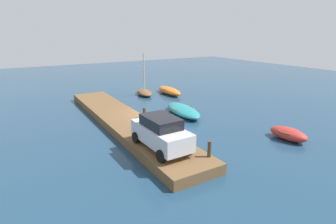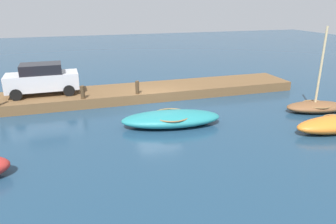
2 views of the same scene
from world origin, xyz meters
TOP-DOWN VIEW (x-y plane):
  - ground_plane at (0.00, 0.00)m, footprint 84.00×84.00m
  - dock_platform at (0.00, -2.00)m, footprint 19.26×3.07m
  - dinghy_red at (8.34, 6.10)m, footprint 2.60×1.40m
  - motorboat_teal at (0.22, 3.33)m, footprint 5.09×2.51m
  - rowboat_brown at (-8.08, 3.74)m, footprint 3.57×2.02m
  - rowboat_orange at (-7.05, 6.37)m, footprint 4.47×1.55m
  - mooring_post_west at (1.05, -0.71)m, footprint 0.22×0.22m
  - mooring_post_mid_west at (4.20, -0.71)m, footprint 0.25×0.25m
  - mooring_post_mid_east at (8.57, -0.71)m, footprint 0.19×0.19m
  - parked_car at (6.36, -2.30)m, footprint 4.08×1.99m

SIDE VIEW (x-z plane):
  - ground_plane at x=0.00m, z-range 0.00..0.00m
  - dock_platform at x=0.00m, z-range 0.00..0.59m
  - rowboat_brown at x=-8.08m, z-range -1.98..2.66m
  - motorboat_teal at x=0.22m, z-range 0.01..0.74m
  - rowboat_orange at x=-7.05m, z-range 0.01..0.77m
  - dinghy_red at x=8.34m, z-range 0.01..0.80m
  - mooring_post_mid_west at x=4.20m, z-range 0.59..1.32m
  - mooring_post_west at x=1.05m, z-range 0.59..1.38m
  - mooring_post_mid_east at x=8.57m, z-range 0.59..1.45m
  - parked_car at x=6.36m, z-range 0.61..2.44m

